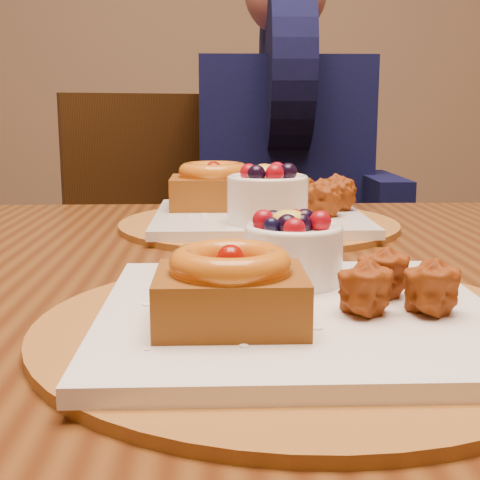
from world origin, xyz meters
name	(u,v)px	position (x,y,z in m)	size (l,w,h in m)	color
dining_table	(271,334)	(0.01, -0.12, 0.68)	(1.60, 0.90, 0.76)	#3E1D0B
place_setting_near	(294,303)	(0.01, -0.34, 0.78)	(0.38, 0.38, 0.08)	#603712
place_setting_far	(256,206)	(0.00, 0.09, 0.78)	(0.38, 0.38, 0.09)	#603712
chair_far	(173,272)	(-0.16, 0.77, 0.53)	(0.60, 0.60, 0.95)	black
diner	(284,136)	(0.11, 0.78, 0.85)	(0.49, 0.48, 0.80)	black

